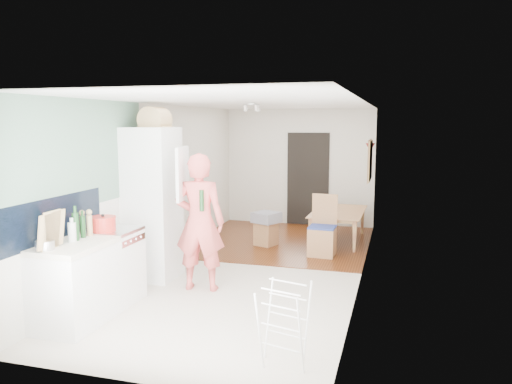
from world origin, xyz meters
The scene contains 32 objects.
room_shell centered at (0.00, 0.00, 1.25)m, with size 3.20×7.00×2.50m, color silver, non-canonical shape.
floor centered at (0.00, 0.00, 0.00)m, with size 3.20×7.00×0.01m, color beige.
wood_floor_overlay centered at (0.00, 1.85, 0.01)m, with size 3.20×3.30×0.01m, color #602E13.
sage_wall_panel centered at (-1.59, -2.00, 1.85)m, with size 0.02×3.00×1.30m, color slate.
tile_splashback centered at (-1.59, -2.55, 1.15)m, with size 0.02×1.90×0.50m, color black.
doorway_recess centered at (0.20, 3.48, 1.00)m, with size 0.90×0.04×2.00m, color black.
base_cabinet centered at (-1.30, -2.55, 0.43)m, with size 0.60×0.90×0.86m, color white.
worktop centered at (-1.30, -2.55, 0.89)m, with size 0.62×0.92×0.06m, color white.
range_cooker centered at (-1.30, -1.80, 0.44)m, with size 0.60×0.60×0.88m, color white.
cooker_top centered at (-1.30, -1.80, 0.90)m, with size 0.60×0.60×0.04m, color silver.
fridge_housing centered at (-1.27, -0.78, 1.07)m, with size 0.66×0.66×2.15m, color white.
fridge_door centered at (-0.66, -1.08, 1.55)m, with size 0.56×0.04×0.70m, color white.
fridge_interior centered at (-0.96, -0.78, 1.55)m, with size 0.02×0.52×0.66m, color white.
pinboard centered at (1.58, 1.90, 1.55)m, with size 0.03×0.90×0.70m, color tan.
pinboard_frame centered at (1.57, 1.90, 1.55)m, with size 0.01×0.94×0.74m, color #AB7F4B.
wall_sconce centered at (1.54, 2.55, 1.75)m, with size 0.18×0.18×0.16m, color maroon.
person centered at (-0.43, -1.08, 1.08)m, with size 0.79×0.52×2.15m, color #DD5955.
dining_table centered at (1.05, 2.13, 0.25)m, with size 1.41×0.78×0.50m, color #AB7F4B.
dining_chair centered at (0.89, 1.03, 0.51)m, with size 0.43×0.43×1.02m, color #AB7F4B, non-canonical shape.
stool centered at (-0.19, 1.45, 0.22)m, with size 0.33×0.33×0.43m, color #AB7F4B, non-canonical shape.
grey_drape centered at (-0.18, 1.43, 0.53)m, with size 0.41×0.41×0.18m, color gray.
drying_rack centered at (1.11, -2.84, 0.38)m, with size 0.39×0.36×0.77m, color white, non-canonical shape.
bread_bin centered at (-1.22, -0.72, 2.25)m, with size 0.39×0.37×0.20m, color tan, non-canonical shape.
red_casserole centered at (-1.32, -1.93, 1.01)m, with size 0.31×0.31×0.18m, color red.
steel_pan centered at (-1.40, -2.87, 0.97)m, with size 0.19×0.19×0.10m, color silver.
held_bottle centered at (-0.35, -1.20, 1.22)m, with size 0.06×0.06×0.28m, color #163D19.
bottle_a centered at (-1.34, -2.44, 1.08)m, with size 0.07×0.07×0.31m, color #163D19.
bottle_b centered at (-1.35, -2.29, 1.04)m, with size 0.06×0.06×0.25m, color #163D19.
bottle_c centered at (-1.34, -2.50, 1.03)m, with size 0.09×0.09×0.21m, color silver.
pepper_mill_front centered at (-1.34, -2.18, 1.04)m, with size 0.07×0.07×0.24m, color tan.
pepper_mill_back centered at (-1.45, -2.15, 1.03)m, with size 0.06×0.06×0.22m, color tan.
chopping_boards centered at (-1.34, -2.84, 1.12)m, with size 0.04×0.30×0.41m, color tan, non-canonical shape.
Camera 1 is at (2.06, -7.07, 2.22)m, focal length 35.00 mm.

